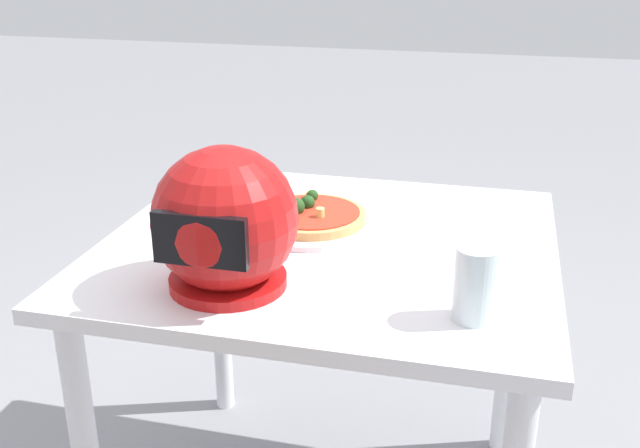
# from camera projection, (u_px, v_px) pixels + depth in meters

# --- Properties ---
(dining_table) EXTENTS (0.90, 0.82, 0.71)m
(dining_table) POSITION_uv_depth(u_px,v_px,m) (329.00, 284.00, 1.55)
(dining_table) COLOR white
(dining_table) RESTS_ON ground
(pizza_plate) EXTENTS (0.29, 0.29, 0.01)m
(pizza_plate) POSITION_uv_depth(u_px,v_px,m) (311.00, 223.00, 1.59)
(pizza_plate) COLOR white
(pizza_plate) RESTS_ON dining_table
(pizza) EXTENTS (0.24, 0.24, 0.05)m
(pizza) POSITION_uv_depth(u_px,v_px,m) (310.00, 215.00, 1.59)
(pizza) COLOR tan
(pizza) RESTS_ON pizza_plate
(motorcycle_helmet) EXTENTS (0.26, 0.26, 0.26)m
(motorcycle_helmet) POSITION_uv_depth(u_px,v_px,m) (225.00, 222.00, 1.28)
(motorcycle_helmet) COLOR #B21414
(motorcycle_helmet) RESTS_ON dining_table
(drinking_glass) EXTENTS (0.07, 0.07, 0.13)m
(drinking_glass) POSITION_uv_depth(u_px,v_px,m) (475.00, 284.00, 1.19)
(drinking_glass) COLOR silver
(drinking_glass) RESTS_ON dining_table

